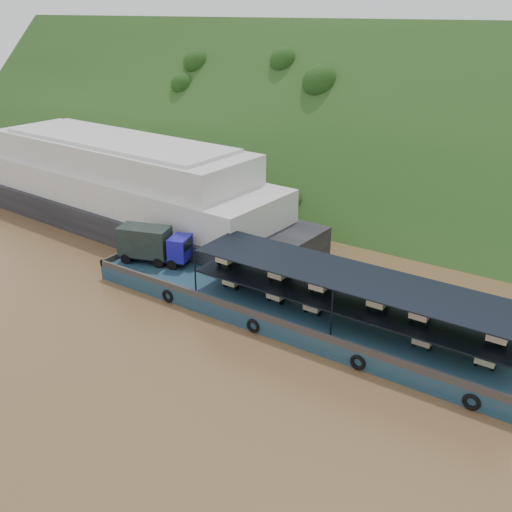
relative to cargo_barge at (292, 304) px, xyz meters
The scene contains 4 objects.
ground 2.92m from the cargo_barge, 152.38° to the right, with size 160.00×160.00×0.00m, color brown.
hillside 34.84m from the cargo_barge, 93.97° to the left, with size 140.00×28.00×28.00m, color #1A3B15.
cargo_barge is the anchor object (origin of this frame).
passenger_ferry 26.62m from the cargo_barge, 163.39° to the left, with size 44.65×13.12×8.95m.
Camera 1 is at (20.84, -30.80, 21.11)m, focal length 40.00 mm.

